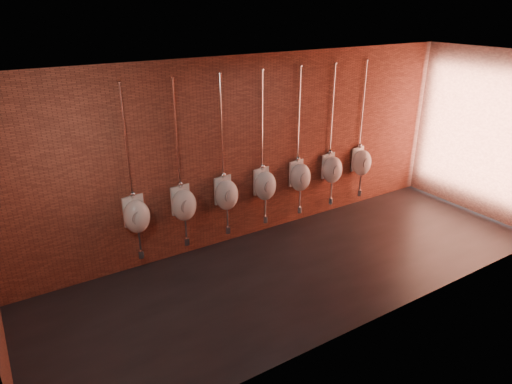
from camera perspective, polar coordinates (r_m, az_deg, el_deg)
ground at (r=7.47m, az=6.14°, el=-9.51°), size 8.50×8.50×0.00m
room_shell at (r=6.62m, az=6.87°, el=5.37°), size 8.54×3.04×3.22m
urinal_0 at (r=7.16m, az=-14.71°, el=-2.85°), size 0.47×0.43×2.72m
urinal_1 at (r=7.39m, az=-9.01°, el=-1.52°), size 0.47×0.43×2.72m
urinal_2 at (r=7.69m, az=-3.72°, el=-0.26°), size 0.47×0.43×2.72m
urinal_3 at (r=8.06m, az=1.13°, el=0.89°), size 0.47×0.43×2.72m
urinal_4 at (r=8.48m, az=5.53°, el=1.93°), size 0.47×0.43×2.72m
urinal_5 at (r=8.95m, az=9.49°, el=2.86°), size 0.47×0.43×2.72m
urinal_6 at (r=9.46m, az=13.05°, el=3.68°), size 0.47×0.43×2.72m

